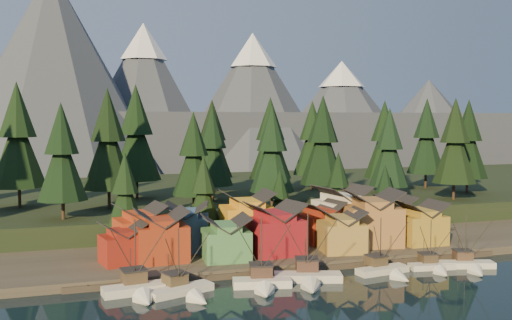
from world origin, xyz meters
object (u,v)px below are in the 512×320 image
object	(u,v)px
boat_0	(138,280)
boat_3	(309,269)
boat_2	(263,273)
boat_4	(387,264)
house_front_0	(123,242)
house_back_0	(140,228)
boat_6	(469,259)
boat_1	(185,283)
boat_5	(434,260)
house_back_1	(187,225)
house_front_1	(161,234)

from	to	relation	value
boat_0	boat_3	world-z (taller)	boat_0
boat_2	boat_4	size ratio (longest dim) A/B	1.14
boat_3	house_front_0	distance (m)	32.92
boat_2	boat_3	world-z (taller)	boat_3
house_back_0	boat_6	bearing A→B (deg)	-32.50
boat_1	boat_5	world-z (taller)	boat_1
boat_0	boat_6	distance (m)	58.05
boat_4	boat_5	world-z (taller)	boat_4
boat_1	boat_5	distance (m)	44.78
boat_3	house_back_1	size ratio (longest dim) A/B	1.27
boat_0	boat_4	world-z (taller)	boat_0
boat_0	house_front_0	size ratio (longest dim) A/B	1.49
boat_1	boat_2	world-z (taller)	boat_2
boat_6	boat_2	bearing A→B (deg)	-163.62
boat_3	boat_6	world-z (taller)	boat_3
boat_2	boat_6	world-z (taller)	boat_2
boat_3	boat_5	size ratio (longest dim) A/B	1.29
boat_4	boat_6	world-z (taller)	boat_4
boat_2	house_back_1	bearing A→B (deg)	119.76
boat_1	house_back_0	bearing A→B (deg)	80.63
boat_2	house_back_1	world-z (taller)	boat_2
house_front_0	house_front_1	size ratio (longest dim) A/B	0.92
boat_0	house_back_1	world-z (taller)	boat_0
boat_0	boat_6	bearing A→B (deg)	-10.01
boat_3	boat_4	xyz separation A→B (m)	(14.73, 0.48, -0.37)
boat_2	house_front_1	xyz separation A→B (m)	(-13.45, 16.96, 3.88)
boat_1	house_back_1	world-z (taller)	house_back_1
boat_5	house_back_1	bearing A→B (deg)	158.48
boat_3	house_front_0	bearing A→B (deg)	167.13
boat_1	boat_2	bearing A→B (deg)	-19.90
boat_4	house_front_0	distance (m)	46.06
boat_0	boat_5	size ratio (longest dim) A/B	1.29
boat_2	house_back_1	distance (m)	25.23
boat_0	house_front_0	bearing A→B (deg)	86.93
boat_5	boat_6	distance (m)	6.63
house_front_0	house_front_1	xyz separation A→B (m)	(6.74, -0.10, 1.07)
boat_5	house_back_1	size ratio (longest dim) A/B	0.98
boat_3	house_back_0	distance (m)	33.73
boat_2	house_front_1	world-z (taller)	boat_2
house_front_1	house_back_1	xyz separation A→B (m)	(5.99, 6.84, -0.06)
house_front_0	boat_3	bearing A→B (deg)	-42.70
boat_4	boat_5	bearing A→B (deg)	-8.38
boat_0	house_front_0	world-z (taller)	boat_0
boat_1	boat_5	size ratio (longest dim) A/B	1.15
boat_1	house_front_0	size ratio (longest dim) A/B	1.32
boat_4	house_back_1	size ratio (longest dim) A/B	1.09
boat_2	boat_1	bearing A→B (deg)	-168.07
boat_4	house_back_0	world-z (taller)	house_back_0
boat_5	boat_3	bearing A→B (deg)	-170.70
boat_6	house_back_0	size ratio (longest dim) A/B	1.11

